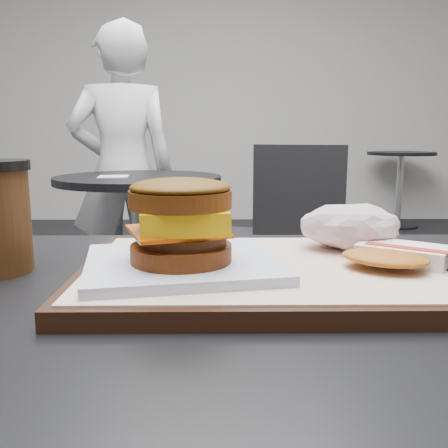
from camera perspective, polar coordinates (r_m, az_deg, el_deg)
serving_tray at (r=0.53m, az=4.48°, el=-5.54°), size 0.38×0.28×0.02m
breakfast_sandwich at (r=0.49m, az=-4.87°, el=-0.87°), size 0.22×0.20×0.09m
hash_brown at (r=0.55m, az=18.98°, el=-3.40°), size 0.14×0.13×0.02m
crumpled_wrapper at (r=0.61m, az=14.27°, el=-0.24°), size 0.12×0.09×0.05m
neighbor_table at (r=2.17m, az=-9.62°, el=0.16°), size 0.70×0.70×0.75m
napkin at (r=2.11m, az=-12.50°, el=5.32°), size 0.13×0.13×0.00m
neighbor_chair at (r=2.19m, az=5.25°, el=-0.69°), size 0.65×0.53×0.88m
patron at (r=2.58m, az=-11.48°, el=5.69°), size 0.59×0.45×1.46m
bg_table_far at (r=5.29m, az=19.50°, el=5.74°), size 0.66×0.66×0.75m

